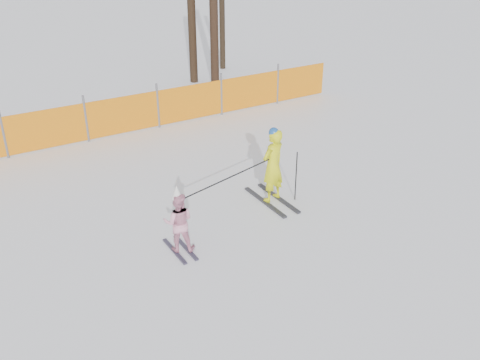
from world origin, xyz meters
name	(u,v)px	position (x,y,z in m)	size (l,w,h in m)	color
ground	(254,239)	(0.00, 0.00, 0.00)	(120.00, 120.00, 0.00)	white
adult	(273,166)	(1.09, 1.02, 0.81)	(0.65, 1.45, 1.63)	black
child	(179,222)	(-1.33, 0.37, 0.59)	(0.67, 0.89, 1.29)	black
ski_poles	(252,177)	(0.42, 0.74, 0.85)	(2.76, 0.61, 1.09)	black
safety_fence	(79,123)	(-1.38, 6.17, 0.56)	(15.81, 0.06, 1.25)	#595960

